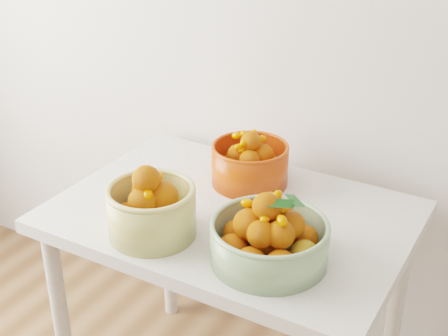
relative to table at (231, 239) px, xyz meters
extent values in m
cube|color=silver|center=(0.00, 0.00, 0.08)|extent=(1.00, 0.70, 0.04)
cylinder|color=silver|center=(-0.44, -0.29, -0.30)|extent=(0.05, 0.05, 0.71)
cylinder|color=silver|center=(-0.44, 0.29, -0.30)|extent=(0.05, 0.05, 0.71)
cylinder|color=silver|center=(0.44, 0.29, -0.30)|extent=(0.05, 0.05, 0.71)
cylinder|color=#CCBE70|center=(-0.12, -0.21, 0.16)|extent=(0.30, 0.30, 0.13)
torus|color=#CCBE70|center=(-0.12, -0.21, 0.23)|extent=(0.31, 0.31, 0.02)
sphere|color=#D1660C|center=(-0.06, -0.21, 0.15)|extent=(0.08, 0.08, 0.08)
sphere|color=#D1660C|center=(-0.10, -0.16, 0.15)|extent=(0.08, 0.08, 0.08)
sphere|color=#D1660C|center=(-0.17, -0.18, 0.15)|extent=(0.08, 0.08, 0.08)
sphere|color=#D54F08|center=(-0.17, -0.25, 0.15)|extent=(0.08, 0.08, 0.08)
sphere|color=#D54F08|center=(-0.11, -0.27, 0.15)|extent=(0.08, 0.08, 0.08)
sphere|color=#D54F08|center=(-0.12, -0.21, 0.15)|extent=(0.08, 0.08, 0.08)
sphere|color=#D54F08|center=(-0.09, -0.20, 0.21)|extent=(0.08, 0.08, 0.08)
sphere|color=#D54F08|center=(-0.15, -0.20, 0.21)|extent=(0.08, 0.08, 0.08)
sphere|color=#D54F08|center=(-0.13, -0.25, 0.21)|extent=(0.08, 0.08, 0.08)
sphere|color=#D54F08|center=(-0.13, -0.22, 0.26)|extent=(0.08, 0.08, 0.08)
ellipsoid|color=#F35F00|center=(-0.13, -0.17, 0.25)|extent=(0.03, 0.05, 0.04)
ellipsoid|color=#F35F00|center=(-0.11, -0.25, 0.24)|extent=(0.04, 0.05, 0.04)
cylinder|color=#89A87B|center=(0.20, -0.17, 0.15)|extent=(0.37, 0.37, 0.10)
torus|color=#89A87B|center=(0.20, -0.17, 0.20)|extent=(0.38, 0.38, 0.01)
sphere|color=#D1660C|center=(0.29, -0.17, 0.15)|extent=(0.07, 0.07, 0.07)
sphere|color=#D54F08|center=(0.27, -0.10, 0.15)|extent=(0.07, 0.07, 0.07)
sphere|color=#D54F08|center=(0.20, -0.07, 0.15)|extent=(0.07, 0.07, 0.07)
sphere|color=#D54F08|center=(0.14, -0.10, 0.15)|extent=(0.08, 0.08, 0.08)
sphere|color=#D54F08|center=(0.11, -0.16, 0.15)|extent=(0.07, 0.07, 0.07)
sphere|color=#D54F08|center=(0.13, -0.23, 0.15)|extent=(0.08, 0.08, 0.08)
sphere|color=#D54F08|center=(0.20, -0.26, 0.15)|extent=(0.08, 0.08, 0.08)
sphere|color=#D54F08|center=(0.26, -0.24, 0.15)|extent=(0.08, 0.08, 0.08)
sphere|color=#D54F08|center=(0.20, -0.17, 0.15)|extent=(0.07, 0.07, 0.07)
sphere|color=#D54F08|center=(0.25, -0.14, 0.20)|extent=(0.07, 0.07, 0.07)
sphere|color=#D54F08|center=(0.20, -0.11, 0.20)|extent=(0.07, 0.07, 0.07)
sphere|color=#D54F08|center=(0.16, -0.14, 0.20)|extent=(0.08, 0.08, 0.08)
sphere|color=#D54F08|center=(0.16, -0.19, 0.20)|extent=(0.08, 0.08, 0.08)
sphere|color=#D54F08|center=(0.20, -0.22, 0.20)|extent=(0.07, 0.07, 0.07)
sphere|color=#D54F08|center=(0.24, -0.20, 0.20)|extent=(0.07, 0.07, 0.07)
sphere|color=#D54F08|center=(0.19, -0.17, 0.25)|extent=(0.07, 0.07, 0.07)
ellipsoid|color=#F35F00|center=(0.20, -0.20, 0.24)|extent=(0.03, 0.04, 0.03)
ellipsoid|color=#F35F00|center=(0.14, -0.17, 0.24)|extent=(0.04, 0.02, 0.03)
ellipsoid|color=#F35F00|center=(0.20, -0.12, 0.26)|extent=(0.03, 0.04, 0.04)
ellipsoid|color=#F35F00|center=(0.25, -0.20, 0.25)|extent=(0.04, 0.04, 0.03)
ellipsoid|color=#F35F00|center=(0.21, -0.16, 0.23)|extent=(0.05, 0.04, 0.03)
ellipsoid|color=#F35F00|center=(0.18, -0.16, 0.24)|extent=(0.04, 0.03, 0.04)
ellipsoid|color=#F35F00|center=(0.21, -0.15, 0.25)|extent=(0.04, 0.05, 0.03)
ellipsoid|color=#F35F00|center=(0.17, -0.11, 0.24)|extent=(0.04, 0.04, 0.03)
ellipsoid|color=#F35F00|center=(0.19, -0.14, 0.24)|extent=(0.04, 0.04, 0.03)
ellipsoid|color=#F35F00|center=(0.18, -0.17, 0.23)|extent=(0.04, 0.03, 0.03)
ellipsoid|color=#F35F00|center=(0.22, -0.15, 0.24)|extent=(0.04, 0.05, 0.04)
ellipsoid|color=#F35F00|center=(0.20, -0.16, 0.24)|extent=(0.03, 0.04, 0.04)
cylinder|color=red|center=(-0.04, 0.18, 0.16)|extent=(0.29, 0.29, 0.12)
torus|color=red|center=(-0.04, 0.18, 0.22)|extent=(0.30, 0.30, 0.01)
sphere|color=#D1660C|center=(0.04, 0.18, 0.14)|extent=(0.07, 0.07, 0.07)
sphere|color=#D1660C|center=(0.00, 0.24, 0.14)|extent=(0.07, 0.07, 0.07)
sphere|color=#D54F08|center=(-0.07, 0.24, 0.14)|extent=(0.07, 0.07, 0.07)
sphere|color=#D54F08|center=(-0.11, 0.18, 0.14)|extent=(0.07, 0.07, 0.07)
sphere|color=#D54F08|center=(-0.07, 0.12, 0.14)|extent=(0.07, 0.07, 0.07)
sphere|color=#D54F08|center=(0.00, 0.11, 0.14)|extent=(0.07, 0.07, 0.07)
sphere|color=#D54F08|center=(-0.04, 0.18, 0.14)|extent=(0.07, 0.07, 0.07)
sphere|color=#D54F08|center=(0.00, 0.19, 0.19)|extent=(0.07, 0.07, 0.07)
sphere|color=#D54F08|center=(-0.05, 0.21, 0.19)|extent=(0.06, 0.06, 0.06)
sphere|color=#D54F08|center=(-0.07, 0.16, 0.19)|extent=(0.06, 0.06, 0.06)
sphere|color=#D54F08|center=(-0.02, 0.14, 0.19)|extent=(0.06, 0.06, 0.06)
sphere|color=#D54F08|center=(-0.03, 0.18, 0.23)|extent=(0.06, 0.06, 0.06)
ellipsoid|color=#F35F00|center=(-0.06, 0.14, 0.23)|extent=(0.04, 0.04, 0.03)
ellipsoid|color=#F35F00|center=(-0.08, 0.21, 0.24)|extent=(0.04, 0.04, 0.03)
ellipsoid|color=#F35F00|center=(-0.04, 0.15, 0.24)|extent=(0.03, 0.04, 0.03)
ellipsoid|color=#F35F00|center=(-0.04, 0.17, 0.21)|extent=(0.04, 0.04, 0.03)
ellipsoid|color=#F35F00|center=(-0.05, 0.22, 0.23)|extent=(0.03, 0.04, 0.03)
ellipsoid|color=#F35F00|center=(-0.04, 0.19, 0.22)|extent=(0.03, 0.04, 0.03)
ellipsoid|color=#F35F00|center=(-0.05, 0.15, 0.22)|extent=(0.04, 0.04, 0.03)
ellipsoid|color=#F35F00|center=(-0.02, 0.17, 0.21)|extent=(0.04, 0.04, 0.03)
ellipsoid|color=#F35F00|center=(-0.05, 0.23, 0.24)|extent=(0.03, 0.04, 0.03)
ellipsoid|color=#F35F00|center=(-0.01, 0.20, 0.24)|extent=(0.04, 0.04, 0.03)
ellipsoid|color=#F35F00|center=(-0.03, 0.23, 0.22)|extent=(0.03, 0.04, 0.03)
ellipsoid|color=#F35F00|center=(-0.09, 0.19, 0.24)|extent=(0.04, 0.03, 0.03)
ellipsoid|color=#F35F00|center=(-0.02, 0.21, 0.21)|extent=(0.04, 0.04, 0.03)
camera|label=1|loc=(0.75, -1.35, 1.01)|focal=50.00mm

